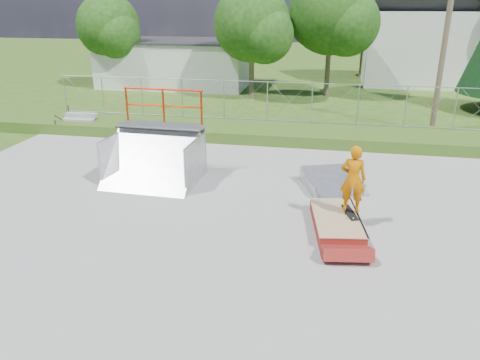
% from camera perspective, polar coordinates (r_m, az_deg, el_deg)
% --- Properties ---
extents(ground, '(120.00, 120.00, 0.00)m').
position_cam_1_polar(ground, '(12.12, -3.67, -6.91)').
color(ground, '#2F5117').
rests_on(ground, ground).
extents(concrete_pad, '(20.00, 16.00, 0.04)m').
position_cam_1_polar(concrete_pad, '(12.11, -3.67, -6.82)').
color(concrete_pad, '#989895').
rests_on(concrete_pad, ground).
extents(grass_berm, '(24.00, 3.00, 0.50)m').
position_cam_1_polar(grass_berm, '(20.75, 2.89, 5.88)').
color(grass_berm, '#2F5117').
rests_on(grass_berm, ground).
extents(grind_box, '(1.52, 2.57, 0.36)m').
position_cam_1_polar(grind_box, '(12.67, 11.65, -5.10)').
color(grind_box, maroon).
rests_on(grind_box, concrete_pad).
extents(quarter_pipe, '(3.00, 2.57, 2.91)m').
position_cam_1_polar(quarter_pipe, '(15.39, -10.76, 4.78)').
color(quarter_pipe, gray).
rests_on(quarter_pipe, concrete_pad).
extents(flat_bank_ramp, '(2.14, 2.21, 0.50)m').
position_cam_1_polar(flat_bank_ramp, '(15.24, 11.14, -0.20)').
color(flat_bank_ramp, gray).
rests_on(flat_bank_ramp, concrete_pad).
extents(skateboard, '(0.48, 0.82, 0.13)m').
position_cam_1_polar(skateboard, '(12.76, 13.25, -3.93)').
color(skateboard, black).
rests_on(skateboard, grind_box).
extents(skater, '(0.68, 0.47, 1.79)m').
position_cam_1_polar(skater, '(12.42, 13.59, -0.18)').
color(skater, '#C46601').
rests_on(skater, grind_box).
extents(concrete_stairs, '(1.50, 1.60, 0.80)m').
position_cam_1_polar(concrete_stairs, '(22.75, -19.26, 6.48)').
color(concrete_stairs, '#989895').
rests_on(concrete_stairs, ground).
extents(chain_link_fence, '(20.00, 0.06, 1.80)m').
position_cam_1_polar(chain_link_fence, '(21.45, 3.33, 9.53)').
color(chain_link_fence, gray).
rests_on(chain_link_fence, grass_berm).
extents(utility_building_flat, '(10.00, 6.00, 3.00)m').
position_cam_1_polar(utility_building_flat, '(34.35, -7.64, 13.90)').
color(utility_building_flat, white).
rests_on(utility_building_flat, ground).
extents(gable_house, '(8.40, 6.08, 8.94)m').
position_cam_1_polar(gable_house, '(36.91, 21.62, 16.81)').
color(gable_house, white).
rests_on(gable_house, ground).
extents(utility_pole, '(0.24, 0.24, 8.00)m').
position_cam_1_polar(utility_pole, '(22.89, 23.70, 15.18)').
color(utility_pole, brown).
rests_on(utility_pole, ground).
extents(tree_left_near, '(4.76, 4.48, 6.65)m').
position_cam_1_polar(tree_left_near, '(28.57, 1.92, 18.17)').
color(tree_left_near, brown).
rests_on(tree_left_near, ground).
extents(tree_center, '(5.44, 5.12, 7.60)m').
position_cam_1_polar(tree_center, '(30.16, 11.61, 19.09)').
color(tree_center, brown).
rests_on(tree_center, ground).
extents(tree_left_far, '(4.42, 4.16, 6.18)m').
position_cam_1_polar(tree_left_far, '(33.56, -15.47, 17.37)').
color(tree_left_far, brown).
rests_on(tree_left_far, ground).
extents(tree_back_mid, '(4.08, 3.84, 5.70)m').
position_cam_1_polar(tree_back_mid, '(38.33, 15.30, 17.31)').
color(tree_back_mid, brown).
rests_on(tree_back_mid, ground).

